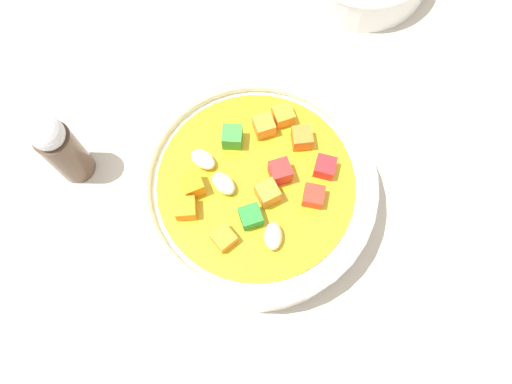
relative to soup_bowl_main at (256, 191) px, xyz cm
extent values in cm
cube|color=#BAB2A0|center=(0.00, 0.01, -3.95)|extent=(140.00, 140.00, 2.00)
cylinder|color=white|center=(0.00, 0.01, -0.76)|extent=(18.52, 18.52, 4.38)
torus|color=white|center=(0.00, 0.01, 1.83)|extent=(18.74, 18.74, 1.34)
cylinder|color=gold|center=(0.00, 0.01, 1.63)|extent=(15.21, 15.21, 0.40)
cube|color=red|center=(-1.71, -0.83, 2.72)|extent=(2.00, 2.00, 1.78)
ellipsoid|color=beige|center=(4.23, -1.15, 2.40)|extent=(2.49, 2.22, 1.13)
cube|color=orange|center=(-3.03, -3.85, 2.60)|extent=(1.82, 1.82, 1.53)
cube|color=red|center=(-5.03, -1.75, 2.50)|extent=(1.68, 1.68, 1.34)
cube|color=red|center=(-4.40, 0.66, 2.50)|extent=(1.59, 1.59, 1.33)
cube|color=orange|center=(0.20, -4.48, 2.59)|extent=(2.01, 2.01, 1.52)
cube|color=orange|center=(-1.00, 0.97, 2.69)|extent=(2.09, 2.09, 1.72)
cube|color=green|center=(2.28, -3.18, 2.65)|extent=(1.61, 1.61, 1.63)
cube|color=orange|center=(4.61, 1.09, 2.67)|extent=(2.05, 2.05, 1.67)
ellipsoid|color=beige|center=(-1.81, 4.07, 2.45)|extent=(1.56, 2.23, 1.23)
cube|color=orange|center=(4.81, 2.90, 2.52)|extent=(1.79, 1.79, 1.37)
cube|color=orange|center=(1.70, 4.69, 2.40)|extent=(2.12, 2.12, 1.14)
cube|color=#278A30|center=(0.15, 2.87, 2.54)|extent=(2.00, 2.00, 1.42)
cube|color=orange|center=(-1.37, -5.66, 2.48)|extent=(2.02, 2.02, 1.29)
ellipsoid|color=beige|center=(2.37, 0.59, 2.44)|extent=(2.49, 2.35, 1.22)
ellipsoid|color=silver|center=(-10.38, 12.55, -2.50)|extent=(3.86, 3.63, 0.89)
cylinder|color=#4C3828|center=(15.74, -0.96, 0.23)|extent=(2.95, 2.95, 6.35)
sphere|color=silver|center=(15.74, -0.96, 4.07)|extent=(2.66, 2.66, 2.66)
camera|label=1|loc=(-1.72, 12.41, 37.65)|focal=34.98mm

